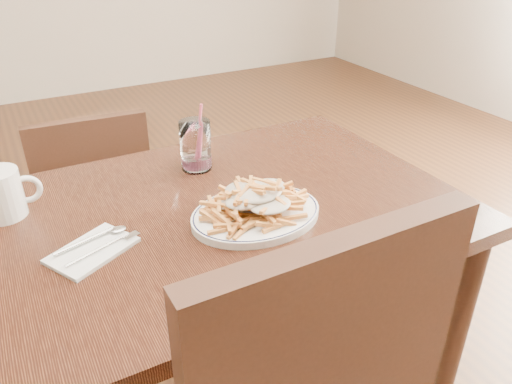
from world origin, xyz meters
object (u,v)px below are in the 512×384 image
water_glass (196,148)px  fries_plate (256,214)px  chair_far (97,204)px  loaded_fries (256,197)px  coffee_mug (1,194)px  table (212,235)px

water_glass → fries_plate: bearing=-86.4°
chair_far → loaded_fries: size_ratio=3.35×
loaded_fries → water_glass: bearing=93.6°
fries_plate → water_glass: (-0.02, 0.31, 0.05)m
loaded_fries → coffee_mug: bearing=150.3°
fries_plate → chair_far: bearing=107.4°
table → fries_plate: size_ratio=3.84×
fries_plate → loaded_fries: loaded_fries is taller
coffee_mug → chair_far: bearing=60.0°
table → coffee_mug: coffee_mug is taller
table → loaded_fries: bearing=-51.1°
loaded_fries → coffee_mug: coffee_mug is taller
loaded_fries → fries_plate: bearing=135.0°
chair_far → water_glass: (0.22, -0.45, 0.35)m
water_glass → coffee_mug: water_glass is taller
table → fries_plate: fries_plate is taller
coffee_mug → fries_plate: bearing=-29.7°
table → coffee_mug: size_ratio=8.26×
table → water_glass: bearing=76.1°
loaded_fries → water_glass: size_ratio=1.30×
chair_far → water_glass: water_glass is taller
table → loaded_fries: 0.18m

